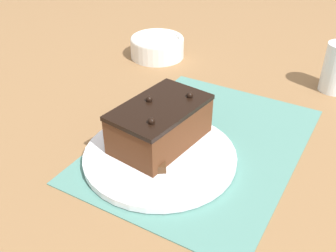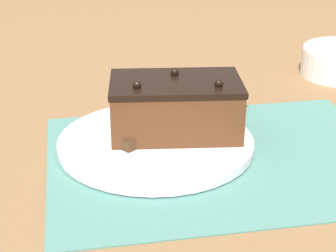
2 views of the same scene
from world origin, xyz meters
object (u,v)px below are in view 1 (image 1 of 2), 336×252
object	(u,v)px
chocolate_cake	(160,124)
small_bowl	(157,46)
cake_plate	(160,156)
serving_knife	(157,141)

from	to	relation	value
chocolate_cake	small_bowl	world-z (taller)	chocolate_cake
cake_plate	chocolate_cake	distance (m)	0.06
cake_plate	small_bowl	xyz separation A→B (m)	(-0.39, -0.24, 0.02)
serving_knife	small_bowl	xyz separation A→B (m)	(-0.37, -0.22, 0.01)
serving_knife	small_bowl	world-z (taller)	small_bowl
cake_plate	small_bowl	distance (m)	0.46
serving_knife	cake_plate	bearing A→B (deg)	-82.72
cake_plate	serving_knife	size ratio (longest dim) A/B	1.21
serving_knife	small_bowl	size ratio (longest dim) A/B	1.54
cake_plate	chocolate_cake	bearing A→B (deg)	-150.55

